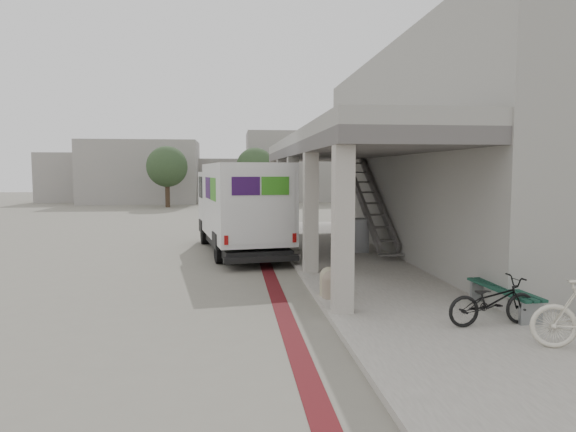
{
  "coord_description": "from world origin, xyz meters",
  "views": [
    {
      "loc": [
        -0.01,
        -13.07,
        2.83
      ],
      "look_at": [
        1.54,
        0.93,
        1.6
      ],
      "focal_mm": 32.0,
      "sensor_mm": 36.0,
      "label": 1
    }
  ],
  "objects": [
    {
      "name": "bicycle_black",
      "position": [
        4.53,
        -4.67,
        0.56
      ],
      "size": [
        1.7,
        0.72,
        0.87
      ],
      "primitive_type": "imported",
      "rotation": [
        0.0,
        0.0,
        1.66
      ],
      "color": "black",
      "rests_on": "sidewalk"
    },
    {
      "name": "tree_left",
      "position": [
        -5.0,
        28.0,
        3.18
      ],
      "size": [
        3.2,
        3.2,
        4.8
      ],
      "color": "#38281C",
      "rests_on": "ground"
    },
    {
      "name": "bench",
      "position": [
        5.2,
        -3.86,
        0.46
      ],
      "size": [
        0.55,
        2.03,
        0.47
      ],
      "rotation": [
        0.0,
        0.0,
        0.06
      ],
      "color": "gray",
      "rests_on": "sidewalk"
    },
    {
      "name": "ground",
      "position": [
        0.0,
        0.0,
        0.0
      ],
      "size": [
        120.0,
        120.0,
        0.0
      ],
      "primitive_type": "plane",
      "color": "slate",
      "rests_on": "ground"
    },
    {
      "name": "sidewalk",
      "position": [
        4.0,
        0.0,
        0.06
      ],
      "size": [
        4.4,
        28.0,
        0.12
      ],
      "primitive_type": "cube",
      "color": "gray",
      "rests_on": "ground"
    },
    {
      "name": "bollard_near",
      "position": [
        2.1,
        -2.41,
        0.41
      ],
      "size": [
        0.39,
        0.39,
        0.58
      ],
      "color": "gray",
      "rests_on": "sidewalk"
    },
    {
      "name": "transit_building",
      "position": [
        6.83,
        4.5,
        3.4
      ],
      "size": [
        7.6,
        17.0,
        7.0
      ],
      "color": "gray",
      "rests_on": "ground"
    },
    {
      "name": "bollard_far",
      "position": [
        2.1,
        -2.18,
        0.43
      ],
      "size": [
        0.42,
        0.42,
        0.63
      ],
      "color": "#9B9476",
      "rests_on": "sidewalk"
    },
    {
      "name": "fedex_truck",
      "position": [
        0.29,
        4.79,
        1.64
      ],
      "size": [
        3.27,
        7.47,
        3.08
      ],
      "rotation": [
        0.0,
        0.0,
        0.15
      ],
      "color": "black",
      "rests_on": "ground"
    },
    {
      "name": "bike_lane_stripe",
      "position": [
        1.0,
        2.0,
        0.01
      ],
      "size": [
        0.35,
        40.0,
        0.01
      ],
      "primitive_type": "cube",
      "color": "#501014",
      "rests_on": "ground"
    },
    {
      "name": "tree_right",
      "position": [
        10.0,
        29.0,
        3.18
      ],
      "size": [
        3.2,
        3.2,
        4.8
      ],
      "color": "#38281C",
      "rests_on": "ground"
    },
    {
      "name": "distant_backdrop",
      "position": [
        -2.84,
        35.89,
        2.7
      ],
      "size": [
        28.0,
        10.0,
        6.5
      ],
      "color": "gray",
      "rests_on": "ground"
    },
    {
      "name": "utility_cabinet",
      "position": [
        4.3,
        3.79,
        0.68
      ],
      "size": [
        0.55,
        0.71,
        1.12
      ],
      "primitive_type": "cube",
      "rotation": [
        0.0,
        0.0,
        -0.08
      ],
      "color": "gray",
      "rests_on": "sidewalk"
    },
    {
      "name": "tree_mid",
      "position": [
        2.0,
        30.0,
        3.18
      ],
      "size": [
        3.2,
        3.2,
        4.8
      ],
      "color": "#38281C",
      "rests_on": "ground"
    }
  ]
}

